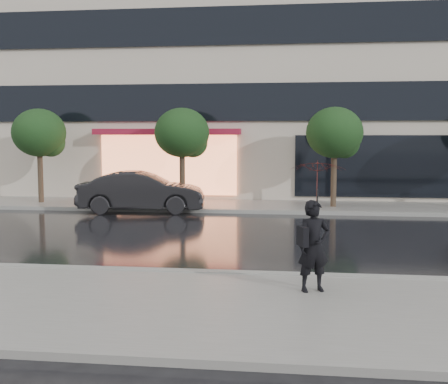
# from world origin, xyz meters

# --- Properties ---
(ground) EXTENTS (120.00, 120.00, 0.00)m
(ground) POSITION_xyz_m (0.00, 0.00, 0.00)
(ground) COLOR black
(ground) RESTS_ON ground
(sidewalk_near) EXTENTS (60.00, 4.50, 0.12)m
(sidewalk_near) POSITION_xyz_m (0.00, -3.25, 0.06)
(sidewalk_near) COLOR slate
(sidewalk_near) RESTS_ON ground
(sidewalk_far) EXTENTS (60.00, 3.50, 0.12)m
(sidewalk_far) POSITION_xyz_m (0.00, 10.25, 0.06)
(sidewalk_far) COLOR slate
(sidewalk_far) RESTS_ON ground
(curb_near) EXTENTS (60.00, 0.25, 0.14)m
(curb_near) POSITION_xyz_m (0.00, -1.00, 0.07)
(curb_near) COLOR gray
(curb_near) RESTS_ON ground
(curb_far) EXTENTS (60.00, 0.25, 0.14)m
(curb_far) POSITION_xyz_m (0.00, 8.50, 0.07)
(curb_far) COLOR gray
(curb_far) RESTS_ON ground
(office_building) EXTENTS (30.00, 12.76, 18.00)m
(office_building) POSITION_xyz_m (-0.00, 17.97, 9.00)
(office_building) COLOR #BEB2A1
(office_building) RESTS_ON ground
(tree_far_west) EXTENTS (2.20, 2.20, 3.99)m
(tree_far_west) POSITION_xyz_m (-8.94, 10.03, 2.92)
(tree_far_west) COLOR #33261C
(tree_far_west) RESTS_ON ground
(tree_mid_west) EXTENTS (2.20, 2.20, 3.99)m
(tree_mid_west) POSITION_xyz_m (-2.94, 10.03, 2.92)
(tree_mid_west) COLOR #33261C
(tree_mid_west) RESTS_ON ground
(tree_mid_east) EXTENTS (2.20, 2.20, 3.99)m
(tree_mid_east) POSITION_xyz_m (3.06, 10.03, 2.92)
(tree_mid_east) COLOR #33261C
(tree_mid_east) RESTS_ON ground
(parked_car) EXTENTS (4.86, 2.21, 1.54)m
(parked_car) POSITION_xyz_m (-4.22, 8.30, 0.77)
(parked_car) COLOR black
(parked_car) RESTS_ON ground
(pedestrian_with_umbrella) EXTENTS (1.25, 1.26, 2.34)m
(pedestrian_with_umbrella) POSITION_xyz_m (1.85, -2.19, 1.67)
(pedestrian_with_umbrella) COLOR black
(pedestrian_with_umbrella) RESTS_ON sidewalk_near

